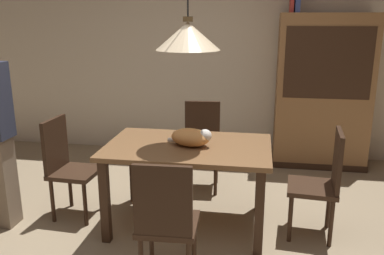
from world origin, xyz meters
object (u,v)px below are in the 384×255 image
object	(u,v)px
chair_right_side	(323,179)
book_red_tall	(292,0)
chair_left_side	(67,163)
chair_far_back	(202,141)
chair_near_front	(166,219)
cat_sleeping	(192,137)
dining_table	(188,156)
hutch_bookcase	(322,95)
book_blue_wide	(297,2)
pendant_lamp	(188,36)

from	to	relation	value
chair_right_side	book_red_tall	bearing A→B (deg)	96.97
chair_left_side	chair_right_side	bearing A→B (deg)	-0.28
chair_far_back	book_red_tall	distance (m)	1.96
chair_near_front	cat_sleeping	xyz separation A→B (m)	(0.03, 0.86, 0.32)
dining_table	chair_left_side	bearing A→B (deg)	179.79
cat_sleeping	hutch_bookcase	world-z (taller)	hutch_bookcase
chair_near_front	book_blue_wide	world-z (taller)	book_blue_wide
chair_near_front	hutch_bookcase	bearing A→B (deg)	63.30
cat_sleeping	book_red_tall	bearing A→B (deg)	64.08
chair_far_back	cat_sleeping	bearing A→B (deg)	-87.45
chair_left_side	cat_sleeping	distance (m)	1.20
chair_left_side	book_blue_wide	bearing A→B (deg)	40.21
chair_near_front	book_red_tall	xyz separation A→B (m)	(0.91, 2.66, 1.48)
pendant_lamp	book_red_tall	bearing A→B (deg)	62.93
chair_left_side	book_red_tall	world-z (taller)	book_red_tall
dining_table	book_red_tall	world-z (taller)	book_red_tall
dining_table	chair_left_side	distance (m)	1.14
chair_right_side	cat_sleeping	xyz separation A→B (m)	(-1.09, -0.01, 0.32)
dining_table	chair_near_front	distance (m)	0.89
hutch_bookcase	book_blue_wide	bearing A→B (deg)	179.77
book_red_tall	book_blue_wide	bearing A→B (deg)	0.00
chair_near_front	hutch_bookcase	xyz separation A→B (m)	(1.34, 2.66, 0.38)
chair_far_back	cat_sleeping	world-z (taller)	chair_far_back
chair_right_side	book_red_tall	xyz separation A→B (m)	(-0.22, 1.79, 1.48)
hutch_bookcase	book_red_tall	bearing A→B (deg)	179.80
dining_table	hutch_bookcase	xyz separation A→B (m)	(1.34, 1.78, 0.24)
cat_sleeping	chair_left_side	bearing A→B (deg)	178.73
chair_near_front	book_red_tall	size ratio (longest dim) A/B	3.32
chair_near_front	book_red_tall	world-z (taller)	book_red_tall
chair_near_front	book_blue_wide	size ratio (longest dim) A/B	3.88
chair_left_side	cat_sleeping	xyz separation A→B (m)	(1.16, -0.03, 0.32)
cat_sleeping	book_blue_wide	distance (m)	2.33
dining_table	pendant_lamp	world-z (taller)	pendant_lamp
book_red_tall	book_blue_wide	world-z (taller)	book_red_tall
chair_near_front	hutch_bookcase	size ratio (longest dim) A/B	0.50
chair_right_side	book_blue_wide	size ratio (longest dim) A/B	3.88
chair_far_back	cat_sleeping	size ratio (longest dim) A/B	2.33
chair_near_front	book_red_tall	bearing A→B (deg)	71.17
chair_near_front	chair_left_side	size ratio (longest dim) A/B	1.00
dining_table	chair_right_side	xyz separation A→B (m)	(1.13, -0.01, -0.14)
cat_sleeping	pendant_lamp	size ratio (longest dim) A/B	0.31
cat_sleeping	book_red_tall	distance (m)	2.32
chair_left_side	book_red_tall	size ratio (longest dim) A/B	3.32
chair_left_side	dining_table	bearing A→B (deg)	-0.21
chair_right_side	book_blue_wide	bearing A→B (deg)	94.97
pendant_lamp	chair_left_side	bearing A→B (deg)	179.79
chair_near_front	chair_left_side	xyz separation A→B (m)	(-1.13, 0.88, 0.00)
hutch_bookcase	chair_far_back	bearing A→B (deg)	-146.21
dining_table	book_blue_wide	xyz separation A→B (m)	(0.97, 1.78, 1.32)
chair_right_side	book_blue_wide	world-z (taller)	book_blue_wide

